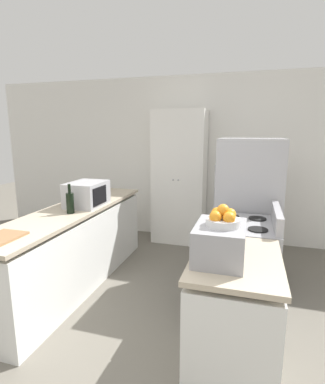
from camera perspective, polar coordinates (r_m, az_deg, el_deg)
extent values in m
cube|color=white|center=(4.91, 5.13, 6.26)|extent=(7.00, 0.06, 2.60)
cube|color=silver|center=(3.62, -16.44, -10.53)|extent=(0.58, 2.47, 0.83)
cube|color=#B7A88E|center=(3.48, -16.87, -3.36)|extent=(0.60, 2.52, 0.04)
cube|color=silver|center=(2.37, 13.30, -22.85)|extent=(0.58, 0.86, 0.83)
cube|color=#B7A88E|center=(2.15, 13.88, -12.47)|extent=(0.60, 0.87, 0.04)
cube|color=white|center=(4.69, 3.22, 2.76)|extent=(0.80, 0.45, 2.06)
sphere|color=#B2B2B7|center=(4.48, 2.01, 2.35)|extent=(0.03, 0.03, 0.03)
sphere|color=#B2B2B7|center=(4.46, 3.01, 2.30)|extent=(0.03, 0.03, 0.03)
cube|color=#9E9EA3|center=(3.07, 14.68, -13.79)|extent=(0.64, 0.72, 0.90)
cube|color=black|center=(3.14, 8.37, -15.20)|extent=(0.02, 0.64, 0.49)
cube|color=#9E9EA3|center=(2.90, 20.96, -4.54)|extent=(0.06, 0.69, 0.16)
cylinder|color=black|center=(2.75, 12.34, -6.51)|extent=(0.17, 0.17, 0.01)
cylinder|color=black|center=(3.08, 12.85, -4.57)|extent=(0.17, 0.17, 0.01)
cylinder|color=black|center=(2.74, 17.71, -6.82)|extent=(0.17, 0.17, 0.01)
cylinder|color=black|center=(3.08, 17.62, -4.85)|extent=(0.17, 0.17, 0.01)
cube|color=#A3A3A8|center=(3.67, 15.97, -3.31)|extent=(0.71, 0.74, 1.67)
cylinder|color=gray|center=(3.47, 9.85, -2.44)|extent=(0.02, 0.02, 0.92)
cube|color=#B2B2B7|center=(3.54, -14.22, -0.35)|extent=(0.36, 0.47, 0.28)
cube|color=black|center=(3.42, -11.85, -0.65)|extent=(0.01, 0.29, 0.20)
cylinder|color=black|center=(3.27, -17.18, -2.05)|extent=(0.08, 0.08, 0.21)
cylinder|color=black|center=(3.24, -17.34, 0.62)|extent=(0.03, 0.03, 0.10)
cube|color=#939399|center=(2.05, 10.90, -9.38)|extent=(0.32, 0.45, 0.24)
cube|color=black|center=(2.07, 6.28, -9.02)|extent=(0.01, 0.31, 0.14)
cylinder|color=silver|center=(1.98, 11.38, -5.66)|extent=(0.22, 0.22, 0.05)
sphere|color=orange|center=(2.01, 12.74, -4.17)|extent=(0.08, 0.08, 0.08)
sphere|color=orange|center=(2.02, 10.35, -4.02)|extent=(0.08, 0.08, 0.08)
sphere|color=orange|center=(1.93, 10.07, -4.66)|extent=(0.08, 0.08, 0.08)
sphere|color=orange|center=(1.93, 12.56, -4.82)|extent=(0.08, 0.08, 0.08)
sphere|color=orange|center=(1.96, 11.47, -3.41)|extent=(0.08, 0.08, 0.08)
cube|color=#8E6642|center=(2.73, -28.60, -7.73)|extent=(0.27, 0.36, 0.02)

